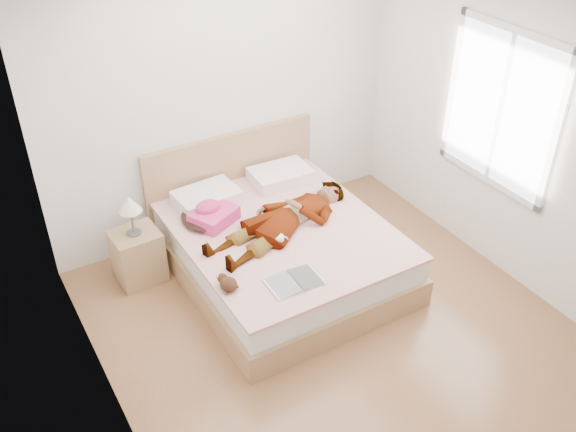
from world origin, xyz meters
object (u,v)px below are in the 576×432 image
object	(u,v)px
coffee_mug	(279,241)
nightstand	(137,252)
towel	(213,214)
woman	(284,215)
phone	(213,205)
bed	(278,245)
plush_toy	(228,283)
magazine	(295,282)

from	to	relation	value
coffee_mug	nightstand	xyz separation A→B (m)	(-1.00, 0.83, -0.27)
towel	woman	bearing A→B (deg)	-36.03
phone	bed	xyz separation A→B (m)	(0.46, -0.35, -0.40)
woman	bed	world-z (taller)	bed
plush_toy	nightstand	distance (m)	1.20
bed	nightstand	size ratio (longest dim) A/B	2.37
towel	magazine	world-z (taller)	towel
coffee_mug	nightstand	world-z (taller)	nightstand
magazine	nightstand	distance (m)	1.58
coffee_mug	towel	bearing A→B (deg)	117.71
phone	plush_toy	xyz separation A→B (m)	(-0.32, -0.93, -0.10)
coffee_mug	plush_toy	bearing A→B (deg)	-155.83
woman	bed	bearing A→B (deg)	-161.94
phone	towel	bearing A→B (deg)	-146.58
bed	phone	bearing A→B (deg)	143.28
magazine	phone	bearing A→B (deg)	98.68
bed	towel	xyz separation A→B (m)	(-0.48, 0.32, 0.32)
bed	nightstand	distance (m)	1.27
magazine	plush_toy	distance (m)	0.53
magazine	coffee_mug	distance (m)	0.50
coffee_mug	nightstand	distance (m)	1.32
bed	magazine	world-z (taller)	bed
magazine	towel	bearing A→B (deg)	99.83
woman	nightstand	size ratio (longest dim) A/B	1.80
bed	coffee_mug	distance (m)	0.44
woman	towel	distance (m)	0.64
magazine	plush_toy	bearing A→B (deg)	157.69
bed	coffee_mug	size ratio (longest dim) A/B	14.72
nightstand	magazine	bearing A→B (deg)	-56.62
magazine	nightstand	world-z (taller)	nightstand
woman	magazine	xyz separation A→B (m)	(-0.33, -0.73, -0.10)
woman	phone	xyz separation A→B (m)	(-0.50, 0.40, 0.05)
plush_toy	nightstand	size ratio (longest dim) A/B	0.24
nightstand	woman	bearing A→B (deg)	-26.05
woman	magazine	bearing A→B (deg)	-39.82
nightstand	plush_toy	bearing A→B (deg)	-71.37
towel	magazine	distance (m)	1.12
phone	magazine	world-z (taller)	phone
bed	towel	distance (m)	0.66
woman	magazine	size ratio (longest dim) A/B	3.53
magazine	coffee_mug	world-z (taller)	coffee_mug
plush_toy	nightstand	bearing A→B (deg)	108.63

